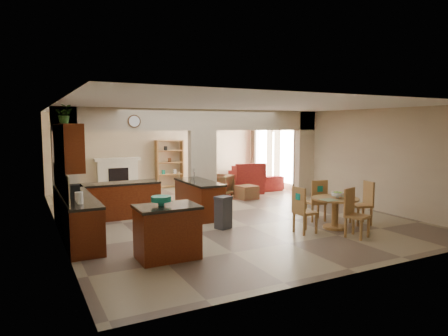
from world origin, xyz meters
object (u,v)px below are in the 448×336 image
kitchen_island (167,232)px  dining_table (335,208)px  sofa (254,177)px  armchair (219,186)px

kitchen_island → dining_table: kitchen_island is taller
sofa → armchair: sofa is taller
kitchen_island → armchair: size_ratio=1.35×
kitchen_island → sofa: bearing=48.2°
sofa → kitchen_island: bearing=141.0°
sofa → armchair: bearing=123.9°
kitchen_island → dining_table: size_ratio=1.05×
kitchen_island → dining_table: 4.09m
kitchen_island → armchair: 6.25m
kitchen_island → sofa: size_ratio=0.42×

